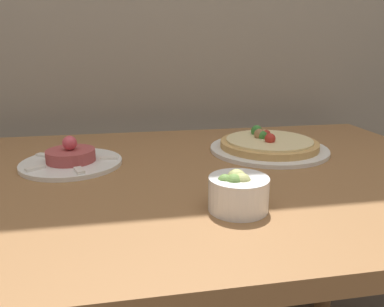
% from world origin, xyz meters
% --- Properties ---
extents(dining_table, '(1.27, 0.82, 0.72)m').
position_xyz_m(dining_table, '(0.00, 0.41, 0.63)').
color(dining_table, olive).
rests_on(dining_table, ground_plane).
extents(pizza_plate, '(0.31, 0.31, 0.06)m').
position_xyz_m(pizza_plate, '(0.23, 0.54, 0.74)').
color(pizza_plate, white).
rests_on(pizza_plate, dining_table).
extents(tartare_plate, '(0.23, 0.23, 0.07)m').
position_xyz_m(tartare_plate, '(-0.27, 0.51, 0.74)').
color(tartare_plate, white).
rests_on(tartare_plate, dining_table).
extents(small_bowl, '(0.10, 0.10, 0.07)m').
position_xyz_m(small_bowl, '(0.04, 0.20, 0.76)').
color(small_bowl, white).
rests_on(small_bowl, dining_table).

